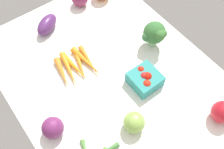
{
  "coord_description": "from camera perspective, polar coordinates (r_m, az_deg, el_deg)",
  "views": [
    {
      "loc": [
        43.83,
        -32.82,
        91.51
      ],
      "look_at": [
        0.0,
        0.0,
        4.0
      ],
      "focal_mm": 42.35,
      "sensor_mm": 36.0,
      "label": 1
    }
  ],
  "objects": [
    {
      "name": "tablecloth",
      "position": [
        1.06,
        0.0,
        -0.86
      ],
      "size": [
        104.0,
        76.0,
        2.0
      ],
      "primitive_type": "cube",
      "color": "white",
      "rests_on": "ground"
    },
    {
      "name": "berry_basket",
      "position": [
        1.02,
        7.12,
        -0.98
      ],
      "size": [
        10.87,
        10.87,
        6.74
      ],
      "color": "teal",
      "rests_on": "tablecloth"
    },
    {
      "name": "carrot_bunch",
      "position": [
        1.07,
        -7.66,
        1.66
      ],
      "size": [
        18.8,
        17.06,
        2.88
      ],
      "color": "orange",
      "rests_on": "tablecloth"
    },
    {
      "name": "bell_pepper_red",
      "position": [
        1.01,
        22.74,
        -7.47
      ],
      "size": [
        9.37,
        9.37,
        8.68
      ],
      "primitive_type": "ellipsoid",
      "rotation": [
        0.0,
        0.0,
        1.8
      ],
      "color": "red",
      "rests_on": "tablecloth"
    },
    {
      "name": "broccoli_head",
      "position": [
        1.1,
        9.18,
        8.71
      ],
      "size": [
        10.33,
        10.34,
        12.01
      ],
      "color": "#92BB89",
      "rests_on": "tablecloth"
    },
    {
      "name": "heirloom_tomato_green",
      "position": [
        0.93,
        4.82,
        -10.26
      ],
      "size": [
        7.63,
        7.63,
        7.63
      ],
      "primitive_type": "sphere",
      "color": "#8AB54E",
      "rests_on": "tablecloth"
    },
    {
      "name": "red_onion_near_basket",
      "position": [
        0.94,
        -12.68,
        -11.15
      ],
      "size": [
        7.64,
        7.64,
        7.64
      ],
      "primitive_type": "sphere",
      "color": "#70275E",
      "rests_on": "tablecloth"
    },
    {
      "name": "eggplant",
      "position": [
        1.21,
        -13.88,
        10.42
      ],
      "size": [
        11.64,
        13.78,
        6.24
      ],
      "primitive_type": "ellipsoid",
      "rotation": [
        0.0,
        0.0,
        2.1
      ],
      "color": "#542963",
      "rests_on": "tablecloth"
    }
  ]
}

